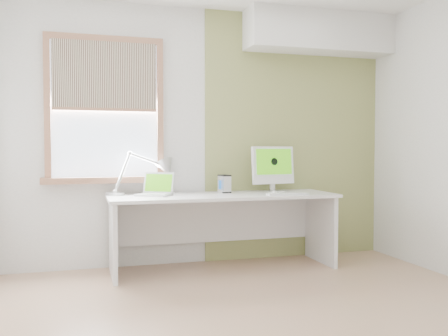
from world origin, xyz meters
name	(u,v)px	position (x,y,z in m)	size (l,w,h in m)	color
room	(267,130)	(0.00, 0.00, 1.30)	(4.04, 3.54, 2.64)	tan
accent_wall	(294,137)	(1.00, 1.74, 1.30)	(2.00, 0.02, 2.60)	#7E9050
soffit	(319,33)	(1.20, 1.57, 2.40)	(1.60, 0.40, 0.42)	white
window	(105,110)	(-1.00, 1.71, 1.54)	(1.20, 0.14, 1.42)	#926249
desk	(221,214)	(0.09, 1.44, 0.53)	(2.20, 0.70, 0.73)	white
desk_lamp	(157,171)	(-0.51, 1.65, 0.95)	(0.76, 0.33, 0.42)	silver
laptop	(156,190)	(-0.55, 1.46, 0.78)	(0.39, 0.38, 0.22)	silver
phone_dock	(221,189)	(0.11, 1.55, 0.77)	(0.08, 0.08, 0.14)	silver
external_drive	(224,184)	(0.15, 1.56, 0.82)	(0.11, 0.15, 0.18)	silver
imac	(273,166)	(0.67, 1.55, 0.99)	(0.48, 0.19, 0.47)	silver
keyboard	(287,194)	(0.66, 1.15, 0.74)	(0.40, 0.12, 0.02)	white
mouse	(275,193)	(0.58, 1.27, 0.74)	(0.06, 0.10, 0.03)	white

